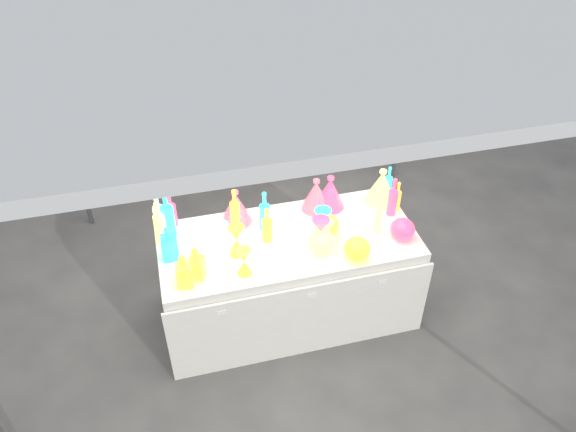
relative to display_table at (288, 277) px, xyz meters
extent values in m
plane|color=#65635E|center=(0.00, 0.01, -0.37)|extent=(80.00, 80.00, 0.00)
cylinder|color=gray|center=(-1.50, 1.51, 0.83)|extent=(0.04, 0.04, 2.40)
cylinder|color=gray|center=(1.50, 1.51, 0.83)|extent=(0.04, 0.04, 2.40)
cylinder|color=gray|center=(0.00, 1.48, 0.63)|extent=(3.00, 0.04, 0.04)
cube|color=white|center=(0.00, 0.01, 0.00)|extent=(1.80, 0.80, 0.75)
cube|color=white|center=(0.00, -0.41, -0.04)|extent=(1.84, 0.02, 0.68)
cube|color=white|center=(-0.55, -0.42, 0.23)|extent=(0.06, 0.00, 0.03)
cube|color=white|center=(0.05, -0.42, 0.23)|extent=(0.06, 0.00, 0.03)
cube|color=white|center=(0.55, -0.42, 0.23)|extent=(0.06, 0.00, 0.03)
cube|color=#A8734B|center=(-0.02, 2.20, -0.18)|extent=(0.53, 0.40, 0.38)
cube|color=#A8734B|center=(0.60, 2.52, -0.35)|extent=(0.77, 0.68, 0.05)
camera|label=1|loc=(-0.73, -2.84, 2.96)|focal=35.00mm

